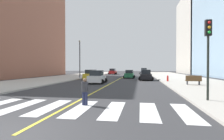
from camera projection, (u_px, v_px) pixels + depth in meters
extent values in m
plane|color=#333335|center=(13.00, 136.00, 5.67)|extent=(220.00, 220.00, 0.00)
cube|color=#B2ADA3|center=(201.00, 84.00, 23.43)|extent=(10.00, 120.00, 0.15)
cube|color=#B2ADA3|center=(36.00, 81.00, 27.37)|extent=(10.00, 120.00, 0.15)
cube|color=silver|center=(21.00, 106.00, 10.05)|extent=(0.90, 4.00, 0.01)
cube|color=silver|center=(50.00, 107.00, 9.76)|extent=(0.90, 4.00, 0.01)
cube|color=silver|center=(81.00, 108.00, 9.47)|extent=(0.90, 4.00, 0.01)
cube|color=silver|center=(114.00, 110.00, 9.18)|extent=(0.90, 4.00, 0.01)
cube|color=silver|center=(149.00, 111.00, 8.89)|extent=(0.90, 4.00, 0.01)
cube|color=silver|center=(186.00, 112.00, 8.60)|extent=(0.90, 4.00, 0.01)
cube|color=yellow|center=(124.00, 76.00, 45.14)|extent=(0.16, 80.00, 0.01)
cube|color=#B2ADA3|center=(208.00, 34.00, 64.44)|extent=(18.00, 24.00, 29.34)
cube|color=brown|center=(5.00, 27.00, 41.62)|extent=(16.00, 32.00, 24.10)
cube|color=silver|center=(97.00, 79.00, 24.60)|extent=(1.98, 4.16, 0.88)
cube|color=#1E2328|center=(97.00, 73.00, 24.35)|extent=(1.62, 2.10, 0.74)
cylinder|color=black|center=(105.00, 80.00, 25.74)|extent=(0.67, 0.23, 0.67)
cylinder|color=black|center=(93.00, 80.00, 26.00)|extent=(0.67, 0.23, 0.67)
cylinder|color=black|center=(102.00, 82.00, 23.22)|extent=(0.67, 0.23, 0.67)
cylinder|color=black|center=(88.00, 82.00, 23.47)|extent=(0.67, 0.23, 0.67)
cube|color=red|center=(113.00, 72.00, 57.32)|extent=(2.01, 4.32, 0.92)
cube|color=#1E2328|center=(113.00, 70.00, 57.06)|extent=(1.67, 2.17, 0.78)
cylinder|color=black|center=(116.00, 73.00, 58.46)|extent=(0.70, 0.24, 0.69)
cylinder|color=black|center=(110.00, 73.00, 58.81)|extent=(0.70, 0.24, 0.69)
cylinder|color=black|center=(115.00, 73.00, 55.84)|extent=(0.70, 0.24, 0.69)
cylinder|color=black|center=(109.00, 73.00, 56.20)|extent=(0.70, 0.24, 0.69)
cube|color=black|center=(146.00, 76.00, 30.64)|extent=(1.92, 4.18, 0.89)
cube|color=#1E2328|center=(146.00, 72.00, 30.87)|extent=(1.60, 2.09, 0.75)
cylinder|color=black|center=(140.00, 79.00, 29.54)|extent=(0.68, 0.22, 0.67)
cylinder|color=black|center=(152.00, 79.00, 29.21)|extent=(0.68, 0.22, 0.67)
cylinder|color=black|center=(140.00, 78.00, 32.08)|extent=(0.68, 0.22, 0.67)
cylinder|color=black|center=(151.00, 78.00, 31.75)|extent=(0.68, 0.22, 0.67)
cube|color=gold|center=(91.00, 76.00, 32.48)|extent=(2.05, 4.19, 0.88)
cube|color=#1E2328|center=(91.00, 72.00, 32.23)|extent=(1.66, 2.12, 0.74)
cylinder|color=black|center=(98.00, 77.00, 33.53)|extent=(0.67, 0.25, 0.66)
cylinder|color=black|center=(89.00, 77.00, 33.93)|extent=(0.67, 0.25, 0.66)
cylinder|color=black|center=(94.00, 78.00, 31.05)|extent=(0.67, 0.25, 0.66)
cylinder|color=black|center=(84.00, 78.00, 31.44)|extent=(0.67, 0.25, 0.66)
cube|color=#236B42|center=(129.00, 75.00, 36.57)|extent=(1.84, 3.90, 0.83)
cube|color=#1E2328|center=(129.00, 72.00, 36.79)|extent=(1.52, 1.96, 0.70)
cylinder|color=black|center=(124.00, 77.00, 35.56)|extent=(0.63, 0.22, 0.62)
cylinder|color=black|center=(133.00, 77.00, 35.23)|extent=(0.63, 0.22, 0.62)
cylinder|color=black|center=(126.00, 76.00, 37.92)|extent=(0.63, 0.22, 0.62)
cylinder|color=black|center=(134.00, 76.00, 37.59)|extent=(0.63, 0.22, 0.62)
cube|color=#B7B7BC|center=(144.00, 72.00, 57.29)|extent=(2.23, 4.71, 1.00)
cube|color=#1E2328|center=(144.00, 69.00, 57.55)|extent=(1.83, 2.37, 0.84)
cylinder|color=black|center=(141.00, 73.00, 56.08)|extent=(0.76, 0.26, 0.75)
cylinder|color=black|center=(147.00, 73.00, 55.68)|extent=(0.76, 0.26, 0.75)
cylinder|color=black|center=(141.00, 73.00, 58.92)|extent=(0.76, 0.26, 0.75)
cylinder|color=black|center=(147.00, 73.00, 58.52)|extent=(0.76, 0.26, 0.75)
cylinder|color=black|center=(208.00, 68.00, 11.00)|extent=(0.14, 0.14, 4.07)
cube|color=black|center=(208.00, 28.00, 10.97)|extent=(0.36, 0.28, 1.00)
sphere|color=red|center=(209.00, 22.00, 10.79)|extent=(0.18, 0.18, 0.18)
sphere|color=orange|center=(209.00, 27.00, 10.80)|extent=(0.18, 0.18, 0.18)
sphere|color=green|center=(209.00, 32.00, 10.80)|extent=(0.18, 0.18, 0.18)
cube|color=brown|center=(193.00, 81.00, 21.07)|extent=(1.83, 0.68, 0.08)
cube|color=brown|center=(194.00, 78.00, 20.83)|extent=(1.80, 0.18, 0.60)
cube|color=#2D2D33|center=(187.00, 83.00, 21.23)|extent=(0.13, 0.48, 0.44)
cube|color=#2D2D33|center=(199.00, 83.00, 20.92)|extent=(0.13, 0.48, 0.44)
cylinder|color=#232847|center=(84.00, 98.00, 10.27)|extent=(0.18, 0.18, 0.79)
cylinder|color=#232847|center=(86.00, 99.00, 10.21)|extent=(0.18, 0.18, 0.79)
cylinder|color=#2D2D33|center=(85.00, 87.00, 10.23)|extent=(0.40, 0.40, 0.59)
sphere|color=#936B4C|center=(85.00, 80.00, 10.22)|extent=(0.21, 0.21, 0.21)
cylinder|color=red|center=(168.00, 79.00, 26.52)|extent=(0.26, 0.26, 0.70)
sphere|color=red|center=(168.00, 76.00, 26.52)|extent=(0.22, 0.22, 0.22)
cylinder|color=#38383D|center=(80.00, 60.00, 35.97)|extent=(0.20, 0.20, 7.38)
sphere|color=silver|center=(80.00, 41.00, 35.92)|extent=(0.44, 0.44, 0.44)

